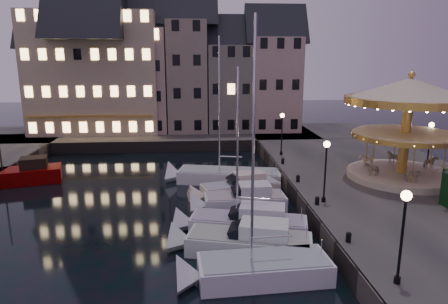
{
  "coord_description": "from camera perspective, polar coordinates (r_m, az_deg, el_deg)",
  "views": [
    {
      "loc": [
        -1.3,
        -23.77,
        10.67
      ],
      "look_at": [
        1.0,
        8.0,
        3.2
      ],
      "focal_mm": 32.0,
      "sensor_mm": 36.0,
      "label": 1
    }
  ],
  "objects": [
    {
      "name": "motorboat_a",
      "position": [
        20.44,
        4.1,
        -16.55
      ],
      "size": [
        7.57,
        2.94,
        12.59
      ],
      "color": "silver",
      "rests_on": "ground"
    },
    {
      "name": "quaywall_e",
      "position": [
        32.24,
        9.19,
        -5.08
      ],
      "size": [
        0.15,
        44.0,
        1.3
      ],
      "primitive_type": "cube",
      "color": "#47423A",
      "rests_on": "ground"
    },
    {
      "name": "motorboat_e",
      "position": [
        31.45,
        1.65,
        -5.41
      ],
      "size": [
        7.19,
        3.82,
        2.15
      ],
      "color": "beige",
      "rests_on": "ground"
    },
    {
      "name": "hotel_corner",
      "position": [
        55.25,
        -17.8,
        11.66
      ],
      "size": [
        17.6,
        9.0,
        16.8
      ],
      "color": "#C7B793",
      "rests_on": "quay_north"
    },
    {
      "name": "bollard_d",
      "position": [
        36.79,
        8.39,
        -1.22
      ],
      "size": [
        0.3,
        0.3,
        0.57
      ],
      "color": "black",
      "rests_on": "quay_east"
    },
    {
      "name": "townhouse_ne",
      "position": [
        54.03,
        0.66,
        10.13
      ],
      "size": [
        6.16,
        8.0,
        12.8
      ],
      "color": "slate",
      "rests_on": "quay_north"
    },
    {
      "name": "ground",
      "position": [
        26.08,
        -0.94,
        -10.95
      ],
      "size": [
        160.0,
        160.0,
        0.0
      ],
      "primitive_type": "plane",
      "color": "black",
      "rests_on": "ground"
    },
    {
      "name": "townhouse_nd",
      "position": [
        53.79,
        -5.26,
        11.66
      ],
      "size": [
        5.5,
        8.0,
        15.8
      ],
      "color": "gray",
      "rests_on": "quay_north"
    },
    {
      "name": "bollard_a",
      "position": [
        22.29,
        17.37,
        -11.45
      ],
      "size": [
        0.3,
        0.3,
        0.57
      ],
      "color": "black",
      "rests_on": "quay_east"
    },
    {
      "name": "streetlamp_b",
      "position": [
        27.01,
        14.34,
        -1.48
      ],
      "size": [
        0.44,
        0.44,
        4.17
      ],
      "color": "black",
      "rests_on": "quay_east"
    },
    {
      "name": "townhouse_nf",
      "position": [
        54.84,
        7.08,
        10.6
      ],
      "size": [
        6.82,
        8.0,
        13.8
      ],
      "color": "tan",
      "rests_on": "quay_north"
    },
    {
      "name": "quay_north",
      "position": [
        53.15,
        -11.31,
        2.07
      ],
      "size": [
        44.0,
        12.0,
        1.3
      ],
      "primitive_type": "cube",
      "color": "#474442",
      "rests_on": "ground"
    },
    {
      "name": "streetlamp_a",
      "position": [
        18.29,
        24.24,
        -9.36
      ],
      "size": [
        0.44,
        0.44,
        4.17
      ],
      "color": "black",
      "rests_on": "quay_east"
    },
    {
      "name": "quaywall_n",
      "position": [
        47.09,
        -9.77,
        0.72
      ],
      "size": [
        48.0,
        0.15,
        1.3
      ],
      "primitive_type": "cube",
      "color": "#47423A",
      "rests_on": "ground"
    },
    {
      "name": "bollard_c",
      "position": [
        31.64,
        10.52,
        -3.68
      ],
      "size": [
        0.3,
        0.3,
        0.57
      ],
      "color": "black",
      "rests_on": "quay_east"
    },
    {
      "name": "townhouse_na",
      "position": [
        56.84,
        -23.12,
        9.24
      ],
      "size": [
        5.5,
        8.0,
        12.8
      ],
      "color": "gray",
      "rests_on": "quay_north"
    },
    {
      "name": "red_fishing_boat",
      "position": [
        39.28,
        -27.31,
        -3.02
      ],
      "size": [
        7.78,
        4.46,
        5.91
      ],
      "color": "#6E0000",
      "rests_on": "ground"
    },
    {
      "name": "townhouse_nb",
      "position": [
        55.31,
        -17.75,
        10.11
      ],
      "size": [
        6.16,
        8.0,
        13.8
      ],
      "color": "slate",
      "rests_on": "quay_north"
    },
    {
      "name": "motorboat_d",
      "position": [
        28.94,
        2.17,
        -7.1
      ],
      "size": [
        6.85,
        2.43,
        2.15
      ],
      "color": "silver",
      "rests_on": "ground"
    },
    {
      "name": "streetlamp_c",
      "position": [
        39.76,
        8.28,
        3.43
      ],
      "size": [
        0.44,
        0.44,
        4.17
      ],
      "color": "black",
      "rests_on": "quay_east"
    },
    {
      "name": "motorboat_b",
      "position": [
        22.89,
        2.56,
        -12.8
      ],
      "size": [
        7.97,
        4.08,
        2.15
      ],
      "color": "silver",
      "rests_on": "ground"
    },
    {
      "name": "carousel",
      "position": [
        34.08,
        24.82,
        5.57
      ],
      "size": [
        9.64,
        9.64,
        8.44
      ],
      "color": "#C3B695",
      "rests_on": "quay_east"
    },
    {
      "name": "motorboat_c",
      "position": [
        25.2,
        2.55,
        -10.18
      ],
      "size": [
        8.23,
        3.87,
        10.92
      ],
      "color": "silver",
      "rests_on": "ground"
    },
    {
      "name": "motorboat_f",
      "position": [
        35.3,
        -0.16,
        -3.49
      ],
      "size": [
        10.08,
        4.52,
        13.35
      ],
      "color": "white",
      "rests_on": "ground"
    },
    {
      "name": "streetlamp_d",
      "position": [
        38.02,
        27.34,
        1.63
      ],
      "size": [
        0.44,
        0.44,
        4.17
      ],
      "color": "black",
      "rests_on": "quay_east"
    },
    {
      "name": "townhouse_nc",
      "position": [
        54.22,
        -11.44,
        10.94
      ],
      "size": [
        6.82,
        8.0,
        14.8
      ],
      "color": "tan",
      "rests_on": "quay_north"
    },
    {
      "name": "bollard_b",
      "position": [
        27.08,
        13.17,
        -6.73
      ],
      "size": [
        0.3,
        0.3,
        0.57
      ],
      "color": "black",
      "rests_on": "quay_east"
    },
    {
      "name": "quay_east",
      "position": [
        34.93,
        22.11,
        -4.47
      ],
      "size": [
        16.0,
        56.0,
        1.3
      ],
      "primitive_type": "cube",
      "color": "#474442",
      "rests_on": "ground"
    }
  ]
}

